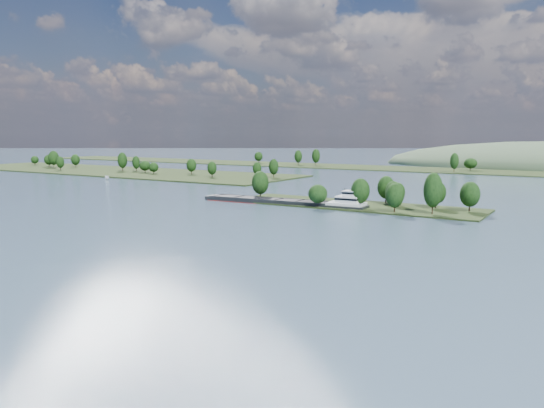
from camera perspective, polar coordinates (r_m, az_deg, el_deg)
The scene contains 6 objects.
ground at distance 159.84m, azimuth 0.35°, elevation -2.72°, with size 1800.00×1800.00×0.00m, color #374A5F.
tree_island at distance 209.00m, azimuth 10.32°, elevation 0.68°, with size 100.00×31.94×15.86m.
left_bank at distance 415.68m, azimuth -16.83°, elevation 3.49°, with size 300.00×80.00×15.46m.
back_shoreline at distance 421.42m, azimuth 21.72°, elevation 3.30°, with size 900.00×60.00×15.76m.
cargo_barge at distance 213.54m, azimuth 2.32°, elevation 0.23°, with size 71.73×12.71×9.65m.
motorboat at distance 343.72m, azimuth -17.32°, elevation 2.73°, with size 2.54×6.74×2.60m, color white.
Camera 1 is at (81.93, -14.18, 28.83)m, focal length 35.00 mm.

